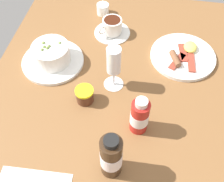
{
  "coord_description": "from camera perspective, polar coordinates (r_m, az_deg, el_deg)",
  "views": [
    {
      "loc": [
        56.84,
        10.77,
        73.76
      ],
      "look_at": [
        4.97,
        1.75,
        4.21
      ],
      "focal_mm": 44.05,
      "sensor_mm": 36.0,
      "label": 1
    }
  ],
  "objects": [
    {
      "name": "ground_plane",
      "position": [
        0.95,
        -0.53,
        0.42
      ],
      "size": [
        110.0,
        84.0,
        3.0
      ],
      "primitive_type": "cube",
      "color": "brown"
    },
    {
      "name": "porridge_bowl",
      "position": [
        1.01,
        -12.42,
        7.23
      ],
      "size": [
        22.36,
        22.36,
        8.53
      ],
      "color": "white",
      "rests_on": "ground_plane"
    },
    {
      "name": "coffee_cup",
      "position": [
        1.11,
        0.01,
        13.02
      ],
      "size": [
        14.27,
        14.27,
        6.57
      ],
      "color": "white",
      "rests_on": "ground_plane"
    },
    {
      "name": "creamer_jug",
      "position": [
        1.21,
        -1.91,
        16.69
      ],
      "size": [
        6.15,
        5.11,
        5.18
      ],
      "color": "white",
      "rests_on": "ground_plane"
    },
    {
      "name": "wine_glass",
      "position": [
        0.86,
        0.37,
        5.87
      ],
      "size": [
        6.72,
        6.72,
        16.58
      ],
      "color": "white",
      "rests_on": "ground_plane"
    },
    {
      "name": "jam_jar",
      "position": [
        0.89,
        -5.68,
        -0.85
      ],
      "size": [
        5.93,
        5.93,
        5.31
      ],
      "color": "#4A2718",
      "rests_on": "ground_plane"
    },
    {
      "name": "sauce_bottle_red",
      "position": [
        0.8,
        5.74,
        -5.22
      ],
      "size": [
        5.49,
        5.49,
        14.06
      ],
      "color": "#B21E19",
      "rests_on": "ground_plane"
    },
    {
      "name": "sauce_bottle_brown",
      "position": [
        0.72,
        -0.17,
        -13.47
      ],
      "size": [
        5.82,
        5.82,
        17.28
      ],
      "color": "#382314",
      "rests_on": "ground_plane"
    },
    {
      "name": "breakfast_plate",
      "position": [
        1.05,
        14.54,
        7.1
      ],
      "size": [
        23.85,
        23.85,
        3.7
      ],
      "color": "white",
      "rests_on": "ground_plane"
    }
  ]
}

